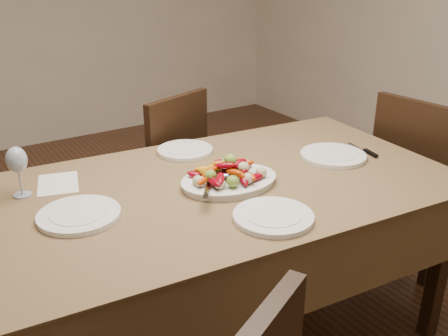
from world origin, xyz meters
name	(u,v)px	position (x,y,z in m)	size (l,w,h in m)	color
floor	(204,335)	(0.00, 0.00, 0.00)	(6.00, 6.00, 0.00)	#3F2313
dining_table	(224,264)	(0.08, -0.04, 0.38)	(1.84, 1.04, 0.76)	brown
chair_far	(154,175)	(0.15, 0.76, 0.47)	(0.42, 0.42, 0.95)	black
chair_right	(424,181)	(1.32, -0.10, 0.47)	(0.42, 0.42, 0.95)	black
serving_platter	(229,182)	(0.08, -0.07, 0.77)	(0.38, 0.28, 0.02)	white
roasted_vegetables	(229,169)	(0.08, -0.07, 0.83)	(0.31, 0.21, 0.09)	maroon
serving_spoon	(219,180)	(0.02, -0.11, 0.81)	(0.28, 0.06, 0.03)	#9EA0A8
plate_left	(79,215)	(-0.49, -0.02, 0.77)	(0.28, 0.28, 0.02)	white
plate_right	(333,156)	(0.63, -0.08, 0.77)	(0.29, 0.29, 0.02)	white
plate_far	(185,151)	(0.11, 0.33, 0.77)	(0.25, 0.25, 0.02)	white
plate_near	(273,217)	(0.06, -0.39, 0.77)	(0.27, 0.27, 0.02)	white
wine_glass	(18,170)	(-0.61, 0.27, 0.86)	(0.08, 0.08, 0.20)	#8C99A5
menu_card	(58,184)	(-0.47, 0.30, 0.76)	(0.15, 0.21, 0.00)	silver
table_knife	(364,151)	(0.80, -0.11, 0.76)	(0.02, 0.20, 0.01)	#9EA0A8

